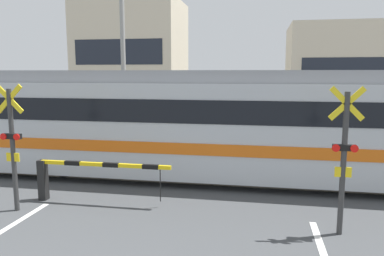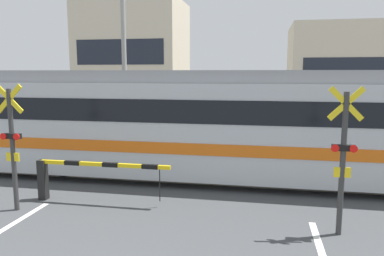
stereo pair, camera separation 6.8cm
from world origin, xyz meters
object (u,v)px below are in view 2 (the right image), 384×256
Objects in this scene: crossing_signal_right at (343,155)px; commuter_train at (230,122)px; crossing_barrier_near at (74,172)px; crossing_barrier_far at (275,138)px; crossing_signal_left at (12,142)px.

commuter_train is at bearing 125.36° from crossing_signal_right.
crossing_barrier_far is at bearing 49.34° from crossing_barrier_near.
crossing_barrier_far is 1.16× the size of crossing_signal_right.
crossing_barrier_near and crossing_barrier_far have the same top height.
crossing_barrier_near is 1.61m from crossing_signal_left.
crossing_signal_left is (-6.20, -6.78, 0.89)m from crossing_barrier_far.
commuter_train reaches higher than crossing_signal_right.
crossing_barrier_near is at bearing -130.66° from crossing_barrier_far.
commuter_train is 5.53× the size of crossing_signal_right.
crossing_barrier_near is at bearing 37.17° from crossing_signal_left.
crossing_signal_right reaches higher than crossing_barrier_far.
crossing_signal_left is at bearing 180.00° from crossing_signal_right.
commuter_train is 4.76× the size of crossing_barrier_near.
commuter_train reaches higher than crossing_barrier_far.
crossing_barrier_far is (1.45, 3.22, -1.01)m from commuter_train.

